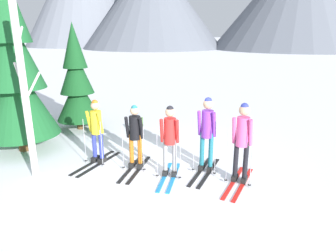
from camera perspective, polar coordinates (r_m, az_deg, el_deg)
ground_plane at (r=7.86m, az=-1.31°, el=-8.00°), size 400.00×400.00×0.00m
skier_in_yellow at (r=8.16m, az=-13.06°, el=-0.59°), size 1.03×1.74×1.69m
skier_in_black at (r=7.68m, az=-6.04°, el=-1.39°), size 0.68×1.70×1.63m
skier_in_red at (r=7.18m, az=0.34°, el=-2.30°), size 0.61×1.62×1.72m
skier_in_purple at (r=7.48m, az=7.23°, el=-0.71°), size 0.96×1.77×1.86m
skier_in_pink at (r=7.04m, az=13.48°, el=-2.39°), size 1.04×1.73×1.86m
pine_tree_near at (r=11.99m, az=-27.55°, el=10.23°), size 2.08×2.08×5.03m
pine_tree_mid at (r=9.49m, az=-26.58°, el=9.38°), size 2.13×2.13×5.14m
pine_tree_far at (r=11.13m, az=-16.46°, el=7.73°), size 1.51×1.51×3.64m
birch_tree_tall at (r=7.60m, az=-24.93°, el=6.23°), size 0.44×0.81×4.14m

